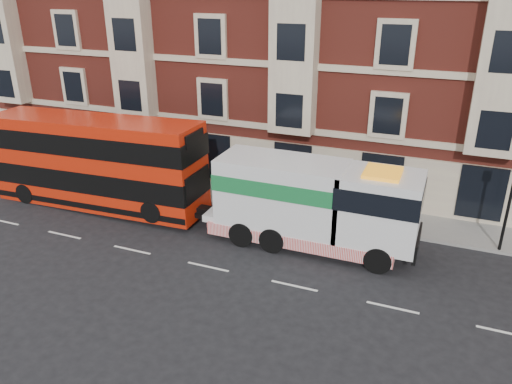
% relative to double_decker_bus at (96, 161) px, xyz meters
% --- Properties ---
extents(ground, '(120.00, 120.00, 0.00)m').
position_rel_double_decker_bus_xyz_m(ground, '(8.52, -3.60, -2.65)').
color(ground, black).
rests_on(ground, ground).
extents(sidewalk, '(90.00, 3.00, 0.15)m').
position_rel_double_decker_bus_xyz_m(sidewalk, '(8.52, 3.90, -2.58)').
color(sidewalk, slate).
rests_on(sidewalk, ground).
extents(victorian_terrace, '(45.00, 12.00, 20.40)m').
position_rel_double_decker_bus_xyz_m(victorian_terrace, '(9.02, 11.40, 7.42)').
color(victorian_terrace, maroon).
rests_on(victorian_terrace, ground).
extents(lamp_post_west, '(0.35, 0.15, 4.35)m').
position_rel_double_decker_bus_xyz_m(lamp_post_west, '(2.52, 2.60, 0.03)').
color(lamp_post_west, black).
rests_on(lamp_post_west, sidewalk).
extents(lamp_post_east, '(0.35, 0.15, 4.35)m').
position_rel_double_decker_bus_xyz_m(lamp_post_east, '(20.52, 2.60, 0.03)').
color(lamp_post_east, black).
rests_on(lamp_post_east, sidewalk).
extents(double_decker_bus, '(12.35, 2.84, 5.00)m').
position_rel_double_decker_bus_xyz_m(double_decker_bus, '(0.00, 0.00, 0.00)').
color(double_decker_bus, red).
rests_on(double_decker_bus, ground).
extents(tow_truck, '(9.90, 2.92, 4.12)m').
position_rel_double_decker_bus_xyz_m(tow_truck, '(12.07, 0.00, -0.46)').
color(tow_truck, silver).
rests_on(tow_truck, ground).
extents(pedestrian, '(0.75, 0.75, 1.75)m').
position_rel_double_decker_bus_xyz_m(pedestrian, '(-3.55, 2.55, -1.63)').
color(pedestrian, black).
rests_on(pedestrian, sidewalk).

